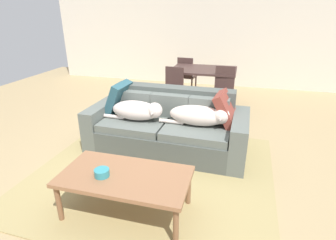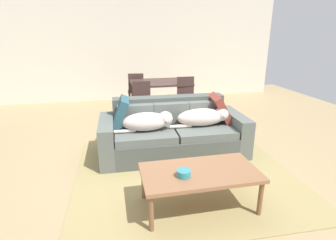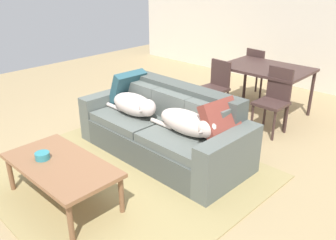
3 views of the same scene
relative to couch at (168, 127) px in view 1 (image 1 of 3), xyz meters
The scene contains 14 objects.
ground_plane 0.42m from the couch, 129.25° to the right, with size 10.00×10.00×0.00m, color tan.
back_partition 3.94m from the couch, 92.54° to the left, with size 8.00×0.12×2.70m, color beige.
area_rug 0.77m from the couch, 90.12° to the right, with size 2.85×2.63×0.01m, color tan.
couch is the anchor object (origin of this frame).
dog_on_left_cushion 0.50m from the couch, 159.96° to the right, with size 0.85×0.35×0.28m.
dog_on_right_cushion 0.55m from the couch, 13.58° to the right, with size 0.93×0.34×0.28m.
throw_pillow_by_left_arm 0.87m from the couch, behind, with size 0.12×0.48×0.48m, color #29525E.
throw_pillow_by_right_arm 0.86m from the couch, ahead, with size 0.11×0.46×0.46m, color brown.
coffee_table 1.43m from the couch, 91.48° to the right, with size 1.23×0.65×0.44m.
bowl_on_coffee_table 1.53m from the couch, 98.85° to the right, with size 0.14×0.14×0.07m, color teal.
dining_table 2.09m from the couch, 84.39° to the left, with size 1.30×0.93×0.76m.
dining_chair_near_left 1.46m from the couch, 101.73° to the left, with size 0.43×0.43×0.87m.
dining_chair_near_right 1.65m from the couch, 66.46° to the left, with size 0.41×0.41×0.92m.
dining_chair_far_left 2.69m from the couch, 96.05° to the left, with size 0.44×0.44×0.88m.
Camera 1 is at (1.09, -3.20, 1.88)m, focal length 28.80 mm.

